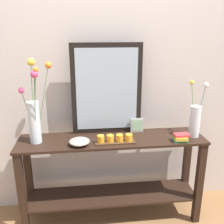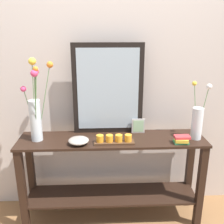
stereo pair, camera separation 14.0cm
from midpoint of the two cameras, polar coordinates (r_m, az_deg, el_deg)
name	(u,v)px [view 1 (the left image)]	position (r m, az deg, el deg)	size (l,w,h in m)	color
ground_plane	(112,217)	(2.53, -1.71, -22.24)	(7.00, 6.00, 0.02)	brown
wall_back	(108,62)	(2.25, -2.72, 10.91)	(6.40, 0.08, 2.70)	beige
console_table	(112,170)	(2.25, -1.83, -12.71)	(1.53, 0.36, 0.77)	black
mirror_leaning	(107,90)	(2.14, -3.06, 4.98)	(0.59, 0.03, 0.76)	black
tall_vase_left	(35,113)	(2.07, -18.65, -0.16)	(0.26, 0.26, 0.66)	silver
vase_right	(195,119)	(2.20, 16.24, -1.47)	(0.15, 0.14, 0.46)	silver
candle_tray	(115,139)	(2.03, -1.34, -6.13)	(0.32, 0.09, 0.07)	#472D1C
picture_frame_small	(137,125)	(2.22, 3.76, -2.97)	(0.11, 0.01, 0.13)	#B7B2AD
decorative_bowl	(79,142)	(2.02, -9.23, -6.50)	(0.16, 0.16, 0.05)	#9E9389
book_stack	(181,138)	(2.11, 13.19, -5.56)	(0.12, 0.09, 0.06)	#388E56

